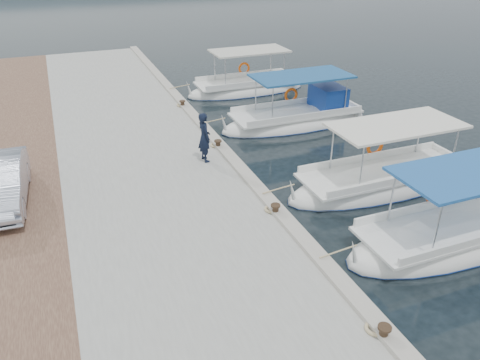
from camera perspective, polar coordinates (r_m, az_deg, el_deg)
name	(u,v)px	position (r m, az deg, el deg)	size (l,w,h in m)	color
ground	(310,255)	(12.85, 8.56, -9.07)	(400.00, 400.00, 0.00)	black
concrete_quay	(158,184)	(15.81, -9.97, -0.52)	(6.00, 40.00, 0.50)	#9B9B96
quay_curb	(236,163)	(16.34, -0.53, 2.14)	(0.44, 40.00, 0.12)	#AAA497
fishing_caique_b	(448,239)	(14.31, 23.99, -6.63)	(6.47, 2.31, 2.83)	white
fishing_caique_c	(383,183)	(16.66, 17.04, -0.32)	(7.25, 2.28, 2.83)	white
fishing_caique_d	(298,120)	(21.43, 7.05, 7.30)	(7.12, 2.39, 2.83)	white
fishing_caique_e	(246,90)	(25.86, 0.77, 10.97)	(6.66, 2.28, 2.83)	white
mooring_bollards	(275,209)	(13.41, 4.34, -3.51)	(0.28, 20.28, 0.33)	black
fisherman	(204,137)	(16.33, -4.37, 5.22)	(0.65, 0.42, 1.77)	black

